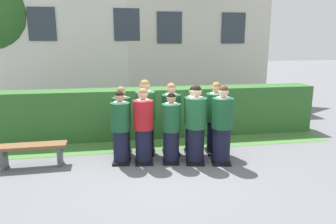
{
  "coord_description": "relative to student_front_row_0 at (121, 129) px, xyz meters",
  "views": [
    {
      "loc": [
        -1.13,
        -6.33,
        2.6
      ],
      "look_at": [
        0.0,
        0.29,
        1.05
      ],
      "focal_mm": 33.99,
      "sensor_mm": 36.0,
      "label": 1
    }
  ],
  "objects": [
    {
      "name": "school_building_annex",
      "position": [
        3.12,
        6.57,
        2.54
      ],
      "size": [
        5.64,
        3.26,
        6.41
      ],
      "color": "beige",
      "rests_on": "ground"
    },
    {
      "name": "student_rear_row_3",
      "position": [
        1.64,
        0.3,
        0.01
      ],
      "size": [
        0.41,
        0.52,
        1.58
      ],
      "color": "black",
      "rests_on": "ground"
    },
    {
      "name": "oak_tree_left",
      "position": [
        -4.0,
        6.11,
        2.65
      ],
      "size": [
        3.11,
        3.11,
        4.96
      ],
      "color": "brown",
      "rests_on": "ground"
    },
    {
      "name": "student_rear_row_4",
      "position": [
        2.15,
        0.25,
        0.05
      ],
      "size": [
        0.43,
        0.54,
        1.66
      ],
      "color": "black",
      "rests_on": "ground"
    },
    {
      "name": "student_front_row_4",
      "position": [
        2.1,
        -0.35,
        0.06
      ],
      "size": [
        0.48,
        0.55,
        1.68
      ],
      "color": "black",
      "rests_on": "ground"
    },
    {
      "name": "student_rear_row_0",
      "position": [
        0.04,
        0.55,
        0.0
      ],
      "size": [
        0.42,
        0.5,
        1.57
      ],
      "color": "black",
      "rests_on": "ground"
    },
    {
      "name": "student_front_row_0",
      "position": [
        0.0,
        0.0,
        0.0
      ],
      "size": [
        0.42,
        0.49,
        1.56
      ],
      "color": "black",
      "rests_on": "ground"
    },
    {
      "name": "wooden_bench",
      "position": [
        -1.83,
        0.09,
        -0.39
      ],
      "size": [
        1.41,
        0.4,
        0.48
      ],
      "color": "brown",
      "rests_on": "ground"
    },
    {
      "name": "student_in_red_blazer",
      "position": [
        0.47,
        -0.07,
        0.03
      ],
      "size": [
        0.42,
        0.49,
        1.62
      ],
      "color": "black",
      "rests_on": "ground"
    },
    {
      "name": "lawn_strip",
      "position": [
        1.03,
        1.03,
        -0.74
      ],
      "size": [
        8.73,
        0.9,
        0.01
      ],
      "primitive_type": "cube",
      "color": "#477A38",
      "rests_on": "ground"
    },
    {
      "name": "student_front_row_3",
      "position": [
        1.56,
        -0.25,
        0.06
      ],
      "size": [
        0.48,
        0.55,
        1.68
      ],
      "color": "black",
      "rests_on": "ground"
    },
    {
      "name": "student_rear_row_1",
      "position": [
        0.57,
        0.48,
        0.08
      ],
      "size": [
        0.48,
        0.55,
        1.72
      ],
      "color": "black",
      "rests_on": "ground"
    },
    {
      "name": "student_rear_row_2",
      "position": [
        1.14,
        0.37,
        0.04
      ],
      "size": [
        0.43,
        0.54,
        1.65
      ],
      "color": "black",
      "rests_on": "ground"
    },
    {
      "name": "ground_plane",
      "position": [
        1.03,
        -0.17,
        -0.74
      ],
      "size": [
        60.0,
        60.0,
        0.0
      ],
      "primitive_type": "plane",
      "color": "slate"
    },
    {
      "name": "student_front_row_2",
      "position": [
        1.05,
        -0.15,
        -0.02
      ],
      "size": [
        0.43,
        0.52,
        1.52
      ],
      "color": "black",
      "rests_on": "ground"
    },
    {
      "name": "school_building_main",
      "position": [
        -0.99,
        6.8,
        2.77
      ],
      "size": [
        6.65,
        3.67,
        6.85
      ],
      "color": "silver",
      "rests_on": "ground"
    },
    {
      "name": "hedge",
      "position": [
        1.03,
        1.83,
        -0.09
      ],
      "size": [
        8.73,
        0.7,
        1.31
      ],
      "color": "#33662D",
      "rests_on": "ground"
    }
  ]
}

